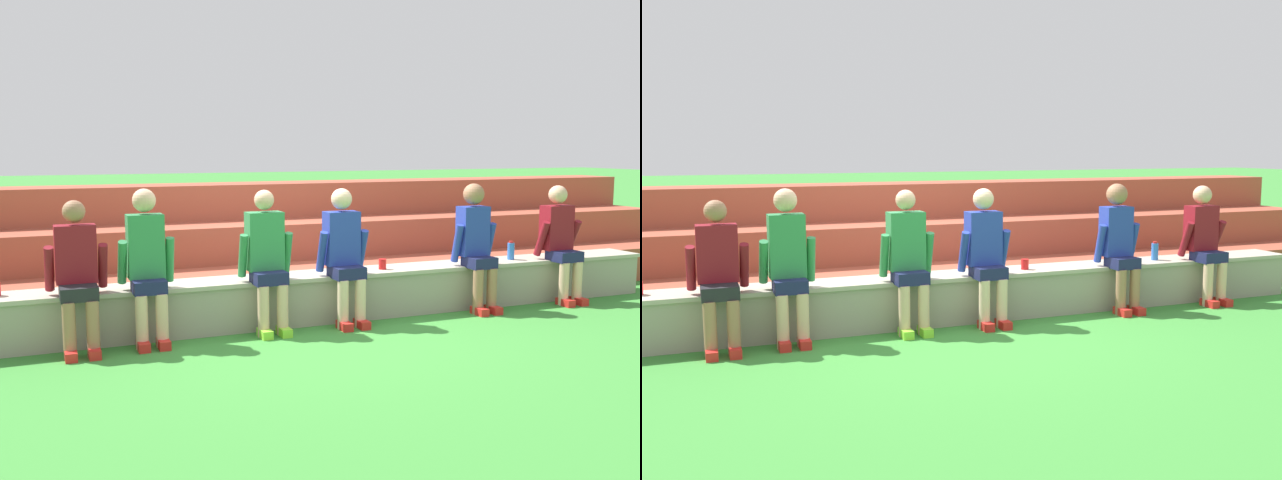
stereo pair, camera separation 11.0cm
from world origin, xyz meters
TOP-DOWN VIEW (x-y plane):
  - ground_plane at (0.00, 0.00)m, footprint 80.00×80.00m
  - stone_seating_wall at (0.00, 0.23)m, footprint 8.62×0.50m
  - brick_bleachers at (0.00, 1.96)m, footprint 11.85×2.24m
  - person_far_left at (-2.19, -0.01)m, footprint 0.53×0.56m
  - person_left_of_center at (-1.58, 0.00)m, footprint 0.50×0.50m
  - person_center at (-0.45, -0.01)m, footprint 0.53×0.49m
  - person_right_of_center at (0.36, -0.02)m, footprint 0.52×0.51m
  - person_far_right at (1.95, 0.00)m, footprint 0.50×0.52m
  - person_rightmost_edge at (3.10, 0.00)m, footprint 0.53×0.52m
  - water_bottle_mid_right at (2.58, 0.22)m, footprint 0.08×0.08m
  - plastic_cup_right_end at (0.90, 0.20)m, footprint 0.08×0.08m

SIDE VIEW (x-z plane):
  - ground_plane at x=0.00m, z-range 0.00..0.00m
  - stone_seating_wall at x=0.00m, z-range 0.02..0.51m
  - brick_bleachers at x=0.00m, z-range -0.15..1.17m
  - plastic_cup_right_end at x=0.90m, z-range 0.49..0.60m
  - water_bottle_mid_right at x=2.58m, z-range 0.49..0.70m
  - person_far_left at x=-2.19m, z-range 0.04..1.36m
  - person_rightmost_edge at x=3.10m, z-range 0.05..1.39m
  - person_center at x=-0.45m, z-range 0.04..1.41m
  - person_right_of_center at x=0.36m, z-range 0.04..1.42m
  - person_far_right at x=1.95m, z-range 0.05..1.44m
  - person_left_of_center at x=-1.58m, z-range 0.04..1.46m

